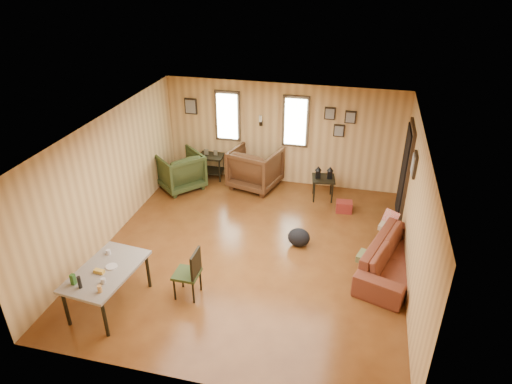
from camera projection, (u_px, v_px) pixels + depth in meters
The scene contains 11 objects.
room at pixel (264, 189), 8.16m from camera, with size 5.54×6.04×2.44m.
sofa at pixel (396, 253), 7.82m from camera, with size 2.04×0.60×0.80m, color brown.
recliner_brown at pixel (255, 166), 10.61m from camera, with size 1.03×0.96×1.06m, color #492A16.
recliner_green at pixel (180, 169), 10.58m from camera, with size 0.93×0.87×0.96m, color #2F3A1A.
end_table at pixel (212, 162), 11.08m from camera, with size 0.61×0.56×0.74m.
side_table at pixel (324, 177), 10.08m from camera, with size 0.56×0.56×0.79m.
cooler at pixel (344, 207), 9.76m from camera, with size 0.36×0.27×0.24m.
backpack at pixel (299, 237), 8.62m from camera, with size 0.51×0.45×0.36m.
sofa_pillows at pixel (380, 239), 8.01m from camera, with size 0.74×1.56×0.32m.
dining_table at pixel (106, 273), 6.96m from camera, with size 0.94×1.42×0.88m.
dining_chair at pixel (190, 271), 7.22m from camera, with size 0.40×0.40×0.88m.
Camera 1 is at (1.73, -6.77, 5.02)m, focal length 32.00 mm.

